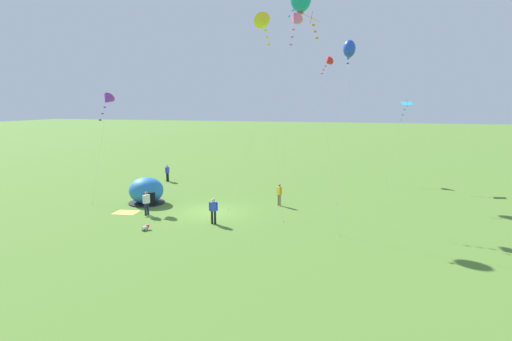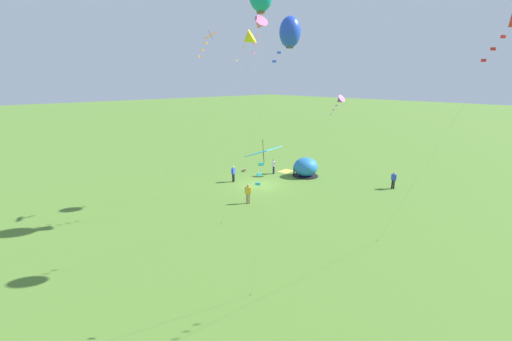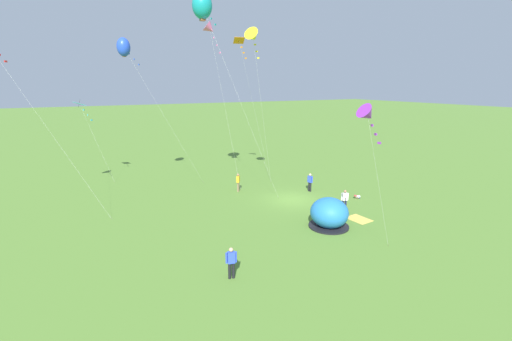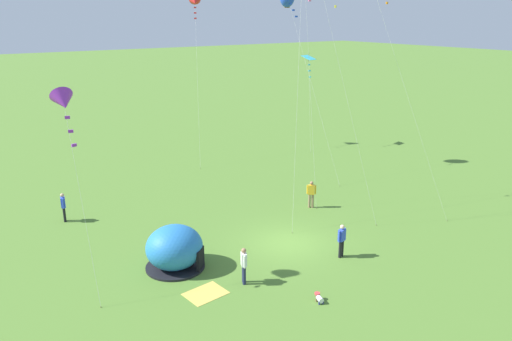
# 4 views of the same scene
# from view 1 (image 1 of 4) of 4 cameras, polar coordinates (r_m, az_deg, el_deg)

# --- Properties ---
(ground_plane) EXTENTS (300.00, 300.00, 0.00)m
(ground_plane) POSITION_cam_1_polar(r_m,az_deg,el_deg) (29.63, -6.25, -5.90)
(ground_plane) COLOR #517A2D
(popup_tent) EXTENTS (2.81, 2.81, 2.10)m
(popup_tent) POSITION_cam_1_polar(r_m,az_deg,el_deg) (32.93, -15.40, -2.85)
(popup_tent) COLOR #2672BF
(popup_tent) RESTS_ON ground
(picnic_blanket) EXTENTS (1.83, 1.47, 0.01)m
(picnic_blanket) POSITION_cam_1_polar(r_m,az_deg,el_deg) (30.80, -18.07, -5.71)
(picnic_blanket) COLOR gold
(picnic_blanket) RESTS_ON ground
(toddler_crawling) EXTENTS (0.35, 0.55, 0.32)m
(toddler_crawling) POSITION_cam_1_polar(r_m,az_deg,el_deg) (26.23, -15.49, -7.84)
(toddler_crawling) COLOR white
(toddler_crawling) RESTS_ON ground
(person_far_back) EXTENTS (0.47, 0.43, 1.72)m
(person_far_back) POSITION_cam_1_polar(r_m,az_deg,el_deg) (31.08, 3.34, -3.30)
(person_far_back) COLOR #8C7251
(person_far_back) RESTS_ON ground
(person_near_tent) EXTENTS (0.31, 0.58, 1.72)m
(person_near_tent) POSITION_cam_1_polar(r_m,az_deg,el_deg) (41.72, -12.55, -0.22)
(person_near_tent) COLOR black
(person_near_tent) RESTS_ON ground
(person_strolling) EXTENTS (0.57, 0.33, 1.72)m
(person_strolling) POSITION_cam_1_polar(r_m,az_deg,el_deg) (26.51, -6.10, -5.58)
(person_strolling) COLOR black
(person_strolling) RESTS_ON ground
(person_watching_sky) EXTENTS (0.38, 0.54, 1.72)m
(person_watching_sky) POSITION_cam_1_polar(r_m,az_deg,el_deg) (29.42, -15.39, -4.37)
(person_watching_sky) COLOR #1E2347
(person_watching_sky) RESTS_ON ground
(kite_cyan) EXTENTS (2.06, 2.94, 8.30)m
(kite_cyan) POSITION_cam_1_polar(r_m,az_deg,el_deg) (41.78, 20.68, 8.62)
(kite_cyan) COLOR silver
(kite_cyan) RESTS_ON ground
(kite_pink) EXTENTS (1.20, 3.11, 14.74)m
(kite_pink) POSITION_cam_1_polar(r_m,az_deg,el_deg) (32.81, 5.62, 20.48)
(kite_pink) COLOR silver
(kite_pink) RESTS_ON ground
(kite_yellow) EXTENTS (3.17, 4.10, 14.27)m
(kite_yellow) POSITION_cam_1_polar(r_m,az_deg,el_deg) (30.06, 1.09, 20.39)
(kite_yellow) COLOR silver
(kite_yellow) RESTS_ON ground
(kite_red) EXTENTS (4.05, 6.93, 13.14)m
(kite_red) POSITION_cam_1_polar(r_m,az_deg,el_deg) (47.42, 10.24, 15.01)
(kite_red) COLOR silver
(kite_red) RESTS_ON ground
(kite_orange) EXTENTS (3.27, 5.37, 13.95)m
(kite_orange) POSITION_cam_1_polar(r_m,az_deg,el_deg) (28.81, 8.06, 20.08)
(kite_orange) COLOR silver
(kite_orange) RESTS_ON ground
(kite_purple) EXTENTS (0.96, 3.15, 8.75)m
(kite_purple) POSITION_cam_1_polar(r_m,az_deg,el_deg) (35.41, -20.48, 9.41)
(kite_purple) COLOR silver
(kite_purple) RESTS_ON ground
(kite_blue) EXTENTS (1.10, 7.08, 13.51)m
(kite_blue) POSITION_cam_1_polar(r_m,az_deg,el_deg) (38.36, 13.18, 16.58)
(kite_blue) COLOR silver
(kite_blue) RESTS_ON ground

